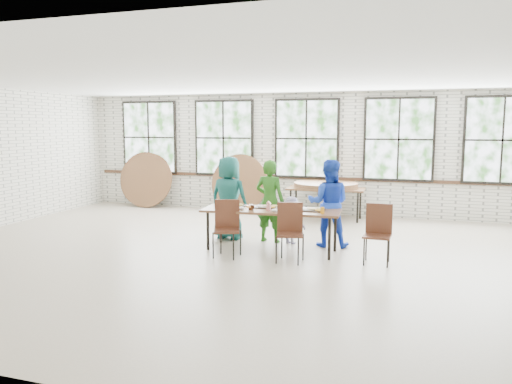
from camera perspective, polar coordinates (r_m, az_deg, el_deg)
room at (r=12.47m, az=5.79°, el=5.87°), size 12.00×12.00×12.00m
dining_table at (r=8.74m, az=1.76°, el=-2.31°), size 2.45×0.95×0.74m
chair_near_left at (r=8.44m, az=-3.33°, el=-3.58°), size 0.53×0.52×0.95m
chair_near_right at (r=8.14m, az=3.90°, el=-3.99°), size 0.51×0.50×0.95m
chair_spare at (r=8.23m, az=13.77°, el=-4.07°), size 0.44×0.42×0.95m
adult_teal at (r=9.66m, az=-3.11°, el=-0.67°), size 0.84×0.60×1.61m
adult_green at (r=9.40m, az=1.59°, el=-1.04°), size 0.61×0.44×1.56m
toddler at (r=9.35m, az=4.04°, el=-3.22°), size 0.64×0.47×0.88m
adult_blue at (r=9.15m, az=8.30°, el=-1.27°), size 0.83×0.68×1.59m
storage_table at (r=11.84m, az=7.97°, el=0.20°), size 1.82×0.80×0.74m
tabletop_clutter at (r=8.68m, az=2.21°, el=-1.87°), size 1.93×0.63×0.11m
round_tops_stacked at (r=11.83m, az=7.98°, el=0.77°), size 1.50×1.50×0.13m
round_tops_leaning at (r=13.47m, az=-9.18°, el=1.27°), size 4.31×0.49×1.48m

